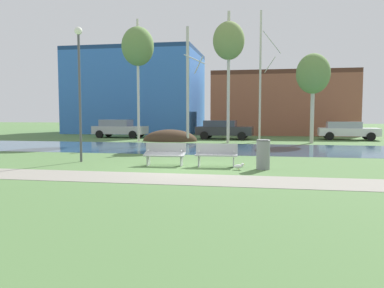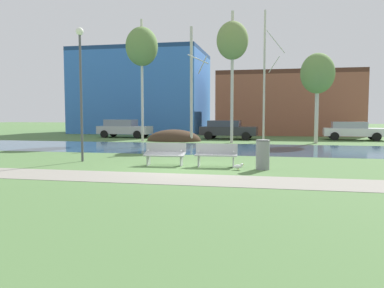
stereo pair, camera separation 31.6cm
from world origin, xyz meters
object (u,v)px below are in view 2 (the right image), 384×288
at_px(parked_van_nearest_silver, 124,128).
at_px(parked_sedan_second_dark, 228,129).
at_px(parked_hatch_third_white, 352,130).
at_px(trash_bin, 263,154).
at_px(streetlamp, 81,73).
at_px(bench_right, 216,154).
at_px(seagull, 238,166).
at_px(bench_left, 165,153).

bearing_deg(parked_van_nearest_silver, parked_sedan_second_dark, -1.81).
distance_m(parked_van_nearest_silver, parked_hatch_third_white, 18.42).
bearing_deg(trash_bin, parked_van_nearest_silver, 125.43).
bearing_deg(streetlamp, parked_hatch_third_white, 49.63).
bearing_deg(trash_bin, parked_hatch_third_white, 69.61).
xyz_separation_m(bench_right, seagull, (0.90, -0.66, -0.34)).
bearing_deg(parked_hatch_third_white, bench_left, -121.02).
distance_m(bench_left, parked_van_nearest_silver, 18.41).
distance_m(seagull, streetlamp, 7.66).
bearing_deg(bench_right, parked_hatch_third_white, 64.23).
xyz_separation_m(seagull, parked_van_nearest_silver, (-11.13, 17.13, 0.67)).
distance_m(bench_left, trash_bin, 3.77).
distance_m(bench_right, parked_sedan_second_dark, 16.25).
bearing_deg(seagull, parked_van_nearest_silver, 123.01).
relative_size(bench_left, trash_bin, 1.51).
distance_m(streetlamp, parked_van_nearest_silver, 16.80).
bearing_deg(parked_hatch_third_white, streetlamp, -130.37).
distance_m(bench_left, bench_right, 2.01).
bearing_deg(streetlamp, parked_van_nearest_silver, 105.60).
relative_size(bench_right, seagull, 4.11).
xyz_separation_m(seagull, streetlamp, (-6.68, 1.18, 3.57)).
bearing_deg(streetlamp, trash_bin, -6.74).
height_order(trash_bin, parked_van_nearest_silver, parked_van_nearest_silver).
height_order(bench_right, seagull, bench_right).
distance_m(trash_bin, parked_van_nearest_silver, 20.66).
relative_size(trash_bin, parked_sedan_second_dark, 0.24).
height_order(bench_left, parked_van_nearest_silver, parked_van_nearest_silver).
relative_size(seagull, streetlamp, 0.07).
relative_size(seagull, parked_hatch_third_white, 0.09).
height_order(bench_left, bench_right, same).
relative_size(trash_bin, parked_van_nearest_silver, 0.24).
xyz_separation_m(bench_right, parked_hatch_third_white, (8.18, 16.95, 0.28)).
distance_m(seagull, parked_van_nearest_silver, 20.43).
height_order(bench_right, parked_sedan_second_dark, parked_sedan_second_dark).
relative_size(bench_right, streetlamp, 0.29).
bearing_deg(bench_left, parked_van_nearest_silver, 116.52).
relative_size(bench_right, parked_sedan_second_dark, 0.36).
distance_m(trash_bin, seagull, 1.00).
height_order(streetlamp, parked_hatch_third_white, streetlamp).
bearing_deg(seagull, bench_right, 143.81).
bearing_deg(streetlamp, seagull, -10.05).
bearing_deg(parked_van_nearest_silver, seagull, -56.99).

